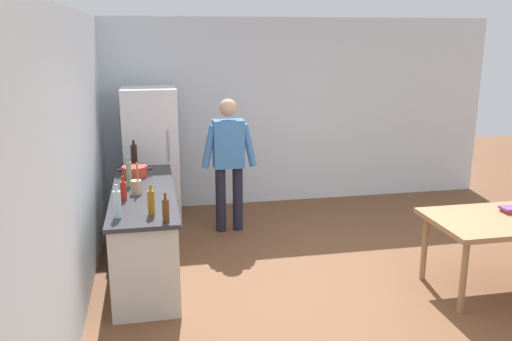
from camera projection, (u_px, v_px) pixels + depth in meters
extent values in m
plane|color=brown|center=(351.00, 288.00, 5.30)|extent=(14.00, 14.00, 0.00)
cube|color=silver|center=(281.00, 112.00, 7.81)|extent=(6.40, 0.12, 2.70)
cube|color=silver|center=(70.00, 165.00, 4.66)|extent=(0.12, 5.60, 2.70)
cube|color=beige|center=(145.00, 233.00, 5.57)|extent=(0.60, 2.12, 0.86)
cube|color=#2D2D33|center=(143.00, 192.00, 5.46)|extent=(0.64, 2.20, 0.04)
cube|color=white|center=(152.00, 156.00, 6.99)|extent=(0.70, 0.64, 1.80)
cylinder|color=#B2B2B7|center=(169.00, 146.00, 6.66)|extent=(0.02, 0.02, 0.40)
cylinder|color=#1E1E2D|center=(221.00, 199.00, 6.75)|extent=(0.13, 0.13, 0.84)
cylinder|color=#1E1E2D|center=(238.00, 198.00, 6.79)|extent=(0.13, 0.13, 0.84)
cube|color=#3D75B7|center=(229.00, 144.00, 6.59)|extent=(0.38, 0.22, 0.60)
sphere|color=tan|center=(228.00, 108.00, 6.48)|extent=(0.22, 0.22, 0.22)
cylinder|color=#3D75B7|center=(209.00, 147.00, 6.51)|extent=(0.20, 0.09, 0.55)
cylinder|color=#3D75B7|center=(249.00, 145.00, 6.61)|extent=(0.20, 0.09, 0.55)
cube|color=#9E754C|center=(503.00, 220.00, 5.10)|extent=(1.40, 0.90, 0.05)
cylinder|color=#9E754C|center=(463.00, 277.00, 4.75)|extent=(0.06, 0.06, 0.70)
cylinder|color=#9E754C|center=(425.00, 247.00, 5.41)|extent=(0.06, 0.06, 0.70)
cylinder|color=red|center=(135.00, 171.00, 5.99)|extent=(0.28, 0.28, 0.12)
cube|color=black|center=(119.00, 170.00, 5.95)|extent=(0.06, 0.03, 0.02)
cube|color=black|center=(150.00, 169.00, 6.02)|extent=(0.06, 0.03, 0.02)
cylinder|color=tan|center=(136.00, 187.00, 5.33)|extent=(0.11, 0.11, 0.14)
cylinder|color=olive|center=(137.00, 173.00, 5.31)|extent=(0.02, 0.05, 0.22)
cylinder|color=olive|center=(137.00, 174.00, 5.29)|extent=(0.02, 0.04, 0.22)
cylinder|color=gray|center=(129.00, 174.00, 5.59)|extent=(0.06, 0.06, 0.26)
cylinder|color=gray|center=(128.00, 160.00, 5.55)|extent=(0.02, 0.02, 0.06)
cylinder|color=black|center=(134.00, 157.00, 6.35)|extent=(0.08, 0.08, 0.28)
cylinder|color=black|center=(133.00, 143.00, 6.31)|extent=(0.03, 0.03, 0.06)
cylinder|color=#5B3314|center=(166.00, 211.00, 4.53)|extent=(0.06, 0.06, 0.20)
cylinder|color=#5B3314|center=(165.00, 196.00, 4.50)|extent=(0.02, 0.02, 0.06)
cylinder|color=silver|center=(117.00, 204.00, 4.63)|extent=(0.07, 0.07, 0.24)
cylinder|color=silver|center=(116.00, 188.00, 4.59)|extent=(0.03, 0.03, 0.06)
cylinder|color=#996619|center=(151.00, 203.00, 4.70)|extent=(0.06, 0.06, 0.22)
cylinder|color=#996619|center=(150.00, 188.00, 4.67)|extent=(0.03, 0.03, 0.06)
cylinder|color=#B22319|center=(124.00, 191.00, 5.13)|extent=(0.06, 0.06, 0.18)
cylinder|color=#B22319|center=(123.00, 179.00, 5.10)|extent=(0.02, 0.02, 0.06)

